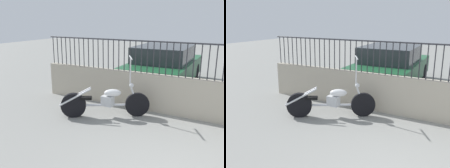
% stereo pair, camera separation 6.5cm
% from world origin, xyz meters
% --- Properties ---
extents(motorcycle_silver, '(1.91, 1.22, 1.46)m').
position_xyz_m(motorcycle_silver, '(-2.76, 1.84, 0.37)').
color(motorcycle_silver, black).
rests_on(motorcycle_silver, ground_plane).
extents(car_green, '(2.01, 4.12, 1.40)m').
position_xyz_m(car_green, '(-2.34, 5.33, 0.70)').
color(car_green, black).
rests_on(car_green, ground_plane).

